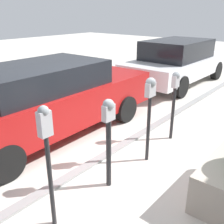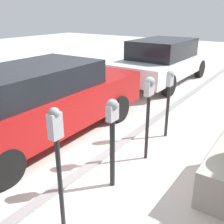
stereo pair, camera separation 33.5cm
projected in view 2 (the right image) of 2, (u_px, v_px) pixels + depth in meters
The scene contains 8 objects.
ground_plane at pixel (105, 160), 4.53m from camera, with size 40.00×40.00×0.00m, color beige.
curb_strip at pixel (101, 158), 4.57m from camera, with size 24.50×0.16×0.04m.
parking_meter_nearest at pixel (57, 148), 2.75m from camera, with size 0.14×0.12×1.52m.
parking_meter_second at pixel (112, 129), 3.56m from camera, with size 0.19×0.16×1.34m.
parking_meter_middle at pixel (149, 99), 4.21m from camera, with size 0.19×0.16×1.46m.
parking_meter_fourth at pixel (169, 92), 5.06m from camera, with size 0.16×0.14×1.36m.
parked_car_middle at pixel (42, 100), 5.12m from camera, with size 4.82×1.81×1.48m.
parked_car_rear at pixel (164, 60), 9.18m from camera, with size 4.71×1.89×1.50m.
Camera 2 is at (-3.14, -2.35, 2.42)m, focal length 42.00 mm.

